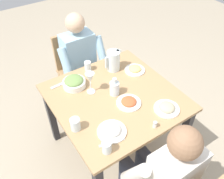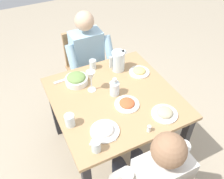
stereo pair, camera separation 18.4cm
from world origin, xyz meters
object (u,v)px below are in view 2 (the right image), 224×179
Objects in this scene: oil_carafe at (115,89)px; salad_bowl at (76,79)px; chair_near at (85,63)px; water_glass_by_pitcher at (96,146)px; diner_near at (91,63)px; diner_far at (150,176)px; water_glass_far_right at (93,64)px; plate_rice_curry at (127,104)px; plate_fries at (139,71)px; plate_yoghurt at (105,130)px; dining_table at (115,105)px; water_pitcher at (118,61)px; water_glass_far_left at (70,120)px; wine_glass at (91,77)px; plate_beans at (165,113)px; salt_shaker at (149,129)px.

salad_bowl is at bearing -49.45° from oil_carafe.
water_glass_by_pitcher is at bearing 72.78° from chair_near.
diner_near is 1.00× the size of diner_far.
plate_rice_curry is at bearing 95.62° from water_glass_far_right.
plate_fries is 2.07× the size of water_glass_far_right.
plate_yoghurt is (0.28, 0.97, 0.14)m from diner_near.
water_pitcher is at bearing -121.54° from dining_table.
water_glass_by_pitcher is at bearing 44.26° from plate_yoghurt.
plate_yoghurt is at bearing 73.55° from water_glass_far_right.
plate_fries is 1.90× the size of water_glass_far_left.
plate_yoghurt is at bearing 53.29° from oil_carafe.
wine_glass is (0.33, 0.15, 0.05)m from water_pitcher.
plate_fries is 0.50m from wine_glass.
plate_yoghurt reaches higher than plate_beans.
dining_table is 0.68m from diner_far.
water_pitcher is at bearing -124.64° from plate_yoghurt.
oil_carafe is (-0.01, -0.02, 0.17)m from dining_table.
plate_rice_curry is at bearing -149.01° from plate_yoghurt.
water_pitcher is 0.97× the size of salad_bowl.
plate_beans is 0.48m from plate_yoghurt.
plate_rice_curry is (0.30, 0.31, -0.00)m from plate_fries.
water_pitcher is 0.24m from water_glass_far_right.
plate_rice_curry is at bearing 121.60° from salad_bowl.
oil_carafe reaches higher than water_glass_by_pitcher.
diner_near is at bearing -70.01° from water_pitcher.
diner_far is 0.96m from plate_fries.
plate_fries is at bearing -139.52° from water_glass_by_pitcher.
diner_near reaches higher than plate_rice_curry.
salt_shaker is at bearing -118.04° from diner_far.
diner_far reaches higher than oil_carafe.
salad_bowl reaches higher than salt_shaker.
wine_glass reaches higher than plate_rice_curry.
plate_beans is at bearing 133.96° from plate_rice_curry.
diner_far is 6.99× the size of oil_carafe.
water_pitcher is (-0.13, 0.36, 0.21)m from diner_near.
plate_yoghurt is 1.28× the size of oil_carafe.
plate_fries is at bearing -134.05° from plate_rice_curry.
salad_bowl and water_glass_far_right have the same top height.
wine_glass reaches higher than plate_fries.
water_pitcher reaches higher than dining_table.
water_glass_far_left is (0.20, -0.17, 0.03)m from plate_yoghurt.
chair_near is 0.85m from wine_glass.
salad_bowl is 3.63× the size of salt_shaker.
water_glass_far_left is (0.67, -0.22, 0.03)m from plate_beans.
salad_bowl is 0.71m from water_glass_by_pitcher.
water_glass_far_right is 0.86m from salt_shaker.
plate_yoghurt is at bearing -68.39° from diner_far.
diner_near reaches higher than plate_fries.
wine_glass is (-0.20, -0.56, 0.10)m from water_glass_by_pitcher.
plate_beans is 0.53m from plate_fries.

